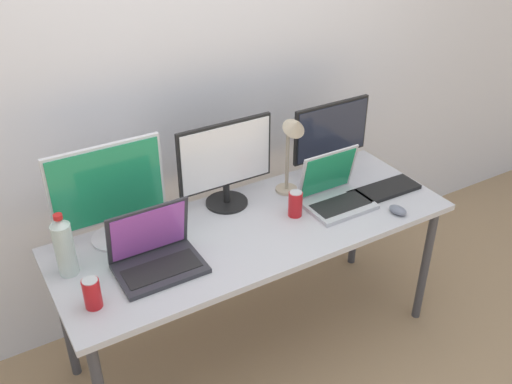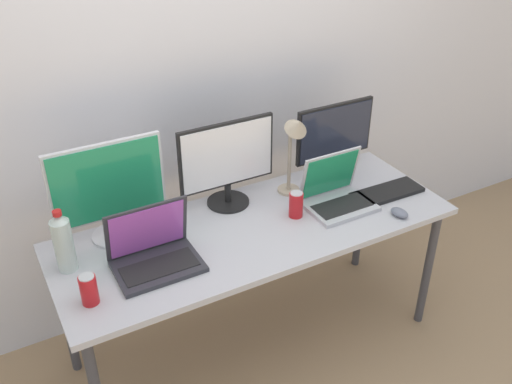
{
  "view_description": "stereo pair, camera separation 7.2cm",
  "coord_description": "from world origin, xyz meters",
  "px_view_note": "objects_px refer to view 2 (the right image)",
  "views": [
    {
      "loc": [
        -1.1,
        -1.85,
        2.22
      ],
      "look_at": [
        0.0,
        0.0,
        0.92
      ],
      "focal_mm": 40.0,
      "sensor_mm": 36.0,
      "label": 1
    },
    {
      "loc": [
        -1.04,
        -1.89,
        2.22
      ],
      "look_at": [
        0.0,
        0.0,
        0.92
      ],
      "focal_mm": 40.0,
      "sensor_mm": 36.0,
      "label": 2
    }
  ],
  "objects_px": {
    "laptop_silver": "(154,252)",
    "keyboard_main": "(387,192)",
    "soda_can_near_keyboard": "(89,290)",
    "mouse_by_keyboard": "(399,213)",
    "water_bottle": "(63,243)",
    "soda_can_by_laptop": "(296,204)",
    "monitor_center": "(227,161)",
    "monitor_right": "(334,137)",
    "desk_lamp": "(295,141)",
    "work_desk": "(256,237)",
    "monitor_left": "(108,188)",
    "laptop_secondary": "(336,194)"
  },
  "relations": [
    {
      "from": "soda_can_near_keyboard",
      "to": "mouse_by_keyboard",
      "type": "bearing_deg",
      "value": -4.28
    },
    {
      "from": "monitor_center",
      "to": "work_desk",
      "type": "bearing_deg",
      "value": -84.21
    },
    {
      "from": "work_desk",
      "to": "monitor_center",
      "type": "xyz_separation_m",
      "value": [
        -0.02,
        0.24,
        0.29
      ]
    },
    {
      "from": "monitor_right",
      "to": "soda_can_near_keyboard",
      "type": "xyz_separation_m",
      "value": [
        -1.37,
        -0.37,
        -0.16
      ]
    },
    {
      "from": "laptop_silver",
      "to": "monitor_right",
      "type": "bearing_deg",
      "value": 13.52
    },
    {
      "from": "work_desk",
      "to": "soda_can_by_laptop",
      "type": "height_order",
      "value": "soda_can_by_laptop"
    },
    {
      "from": "laptop_silver",
      "to": "monitor_left",
      "type": "bearing_deg",
      "value": 107.69
    },
    {
      "from": "monitor_right",
      "to": "soda_can_by_laptop",
      "type": "bearing_deg",
      "value": -147.6
    },
    {
      "from": "monitor_right",
      "to": "laptop_secondary",
      "type": "height_order",
      "value": "monitor_right"
    },
    {
      "from": "laptop_secondary",
      "to": "mouse_by_keyboard",
      "type": "distance_m",
      "value": 0.31
    },
    {
      "from": "laptop_silver",
      "to": "keyboard_main",
      "type": "height_order",
      "value": "laptop_silver"
    },
    {
      "from": "mouse_by_keyboard",
      "to": "water_bottle",
      "type": "relative_size",
      "value": 0.33
    },
    {
      "from": "water_bottle",
      "to": "soda_can_by_laptop",
      "type": "height_order",
      "value": "water_bottle"
    },
    {
      "from": "laptop_silver",
      "to": "monitor_center",
      "type": "bearing_deg",
      "value": 30.01
    },
    {
      "from": "keyboard_main",
      "to": "desk_lamp",
      "type": "relative_size",
      "value": 0.85
    },
    {
      "from": "monitor_center",
      "to": "water_bottle",
      "type": "xyz_separation_m",
      "value": [
        -0.8,
        -0.14,
        -0.1
      ]
    },
    {
      "from": "keyboard_main",
      "to": "work_desk",
      "type": "bearing_deg",
      "value": 175.29
    },
    {
      "from": "laptop_silver",
      "to": "keyboard_main",
      "type": "relative_size",
      "value": 0.94
    },
    {
      "from": "mouse_by_keyboard",
      "to": "desk_lamp",
      "type": "relative_size",
      "value": 0.21
    },
    {
      "from": "monitor_left",
      "to": "soda_can_by_laptop",
      "type": "height_order",
      "value": "monitor_left"
    },
    {
      "from": "work_desk",
      "to": "laptop_silver",
      "type": "distance_m",
      "value": 0.52
    },
    {
      "from": "laptop_silver",
      "to": "laptop_secondary",
      "type": "height_order",
      "value": "same"
    },
    {
      "from": "mouse_by_keyboard",
      "to": "desk_lamp",
      "type": "distance_m",
      "value": 0.59
    },
    {
      "from": "work_desk",
      "to": "monitor_center",
      "type": "distance_m",
      "value": 0.38
    },
    {
      "from": "monitor_right",
      "to": "laptop_secondary",
      "type": "xyz_separation_m",
      "value": [
        -0.15,
        -0.24,
        -0.16
      ]
    },
    {
      "from": "soda_can_near_keyboard",
      "to": "desk_lamp",
      "type": "distance_m",
      "value": 1.15
    },
    {
      "from": "monitor_center",
      "to": "mouse_by_keyboard",
      "type": "bearing_deg",
      "value": -36.94
    },
    {
      "from": "monitor_center",
      "to": "keyboard_main",
      "type": "distance_m",
      "value": 0.82
    },
    {
      "from": "monitor_left",
      "to": "monitor_right",
      "type": "bearing_deg",
      "value": -0.45
    },
    {
      "from": "laptop_silver",
      "to": "laptop_secondary",
      "type": "relative_size",
      "value": 1.11
    },
    {
      "from": "laptop_silver",
      "to": "laptop_secondary",
      "type": "distance_m",
      "value": 0.93
    },
    {
      "from": "keyboard_main",
      "to": "soda_can_near_keyboard",
      "type": "height_order",
      "value": "soda_can_near_keyboard"
    },
    {
      "from": "monitor_right",
      "to": "laptop_silver",
      "type": "distance_m",
      "value": 1.12
    },
    {
      "from": "monitor_center",
      "to": "monitor_right",
      "type": "distance_m",
      "value": 0.6
    },
    {
      "from": "laptop_silver",
      "to": "water_bottle",
      "type": "distance_m",
      "value": 0.36
    },
    {
      "from": "mouse_by_keyboard",
      "to": "water_bottle",
      "type": "bearing_deg",
      "value": 156.01
    },
    {
      "from": "work_desk",
      "to": "mouse_by_keyboard",
      "type": "distance_m",
      "value": 0.68
    },
    {
      "from": "monitor_left",
      "to": "desk_lamp",
      "type": "height_order",
      "value": "monitor_left"
    },
    {
      "from": "laptop_secondary",
      "to": "water_bottle",
      "type": "bearing_deg",
      "value": 174.35
    },
    {
      "from": "soda_can_near_keyboard",
      "to": "desk_lamp",
      "type": "bearing_deg",
      "value": 15.16
    },
    {
      "from": "laptop_secondary",
      "to": "soda_can_near_keyboard",
      "type": "distance_m",
      "value": 1.23
    },
    {
      "from": "keyboard_main",
      "to": "mouse_by_keyboard",
      "type": "relative_size",
      "value": 4.06
    },
    {
      "from": "monitor_center",
      "to": "desk_lamp",
      "type": "xyz_separation_m",
      "value": [
        0.32,
        -0.09,
        0.07
      ]
    },
    {
      "from": "monitor_right",
      "to": "laptop_secondary",
      "type": "relative_size",
      "value": 1.4
    },
    {
      "from": "laptop_silver",
      "to": "soda_can_near_keyboard",
      "type": "distance_m",
      "value": 0.32
    },
    {
      "from": "water_bottle",
      "to": "monitor_left",
      "type": "bearing_deg",
      "value": 28.29
    },
    {
      "from": "water_bottle",
      "to": "keyboard_main",
      "type": "bearing_deg",
      "value": -6.41
    },
    {
      "from": "monitor_left",
      "to": "desk_lamp",
      "type": "xyz_separation_m",
      "value": [
        0.88,
        -0.08,
        0.05
      ]
    },
    {
      "from": "work_desk",
      "to": "soda_can_near_keyboard",
      "type": "relative_size",
      "value": 14.65
    },
    {
      "from": "water_bottle",
      "to": "soda_can_by_laptop",
      "type": "bearing_deg",
      "value": -6.55
    }
  ]
}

